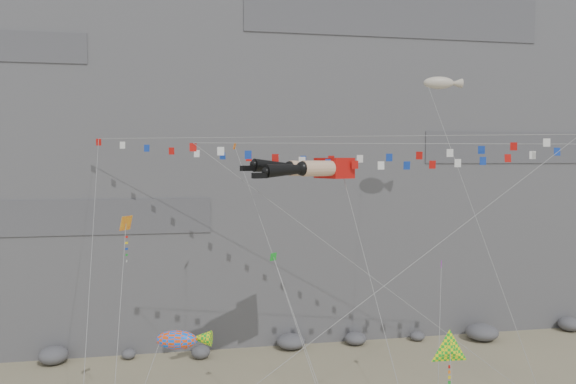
# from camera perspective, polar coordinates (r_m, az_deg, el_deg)

# --- Properties ---
(cliff) EXTENTS (80.00, 28.00, 50.00)m
(cliff) POSITION_cam_1_polar(r_m,az_deg,el_deg) (64.45, -2.29, 10.57)
(cliff) COLOR slate
(cliff) RESTS_ON ground
(talus_boulders) EXTENTS (60.00, 3.00, 1.20)m
(talus_boulders) POSITION_cam_1_polar(r_m,az_deg,el_deg) (51.76, 0.31, -14.98)
(talus_boulders) COLOR #5C5B60
(talus_boulders) RESTS_ON ground
(legs_kite) EXTENTS (7.94, 15.95, 21.74)m
(legs_kite) POSITION_cam_1_polar(r_m,az_deg,el_deg) (37.09, 2.15, 2.41)
(legs_kite) COLOR red
(legs_kite) RESTS_ON ground
(flag_banner_upper) EXTENTS (32.75, 21.07, 27.49)m
(flag_banner_upper) POSITION_cam_1_polar(r_m,az_deg,el_deg) (41.43, 2.97, 5.61)
(flag_banner_upper) COLOR red
(flag_banner_upper) RESTS_ON ground
(flag_banner_lower) EXTENTS (26.63, 7.51, 21.34)m
(flag_banner_lower) POSITION_cam_1_polar(r_m,az_deg,el_deg) (38.44, 10.76, 4.82)
(flag_banner_lower) COLOR red
(flag_banner_lower) RESTS_ON ground
(harlequin_kite) EXTENTS (1.89, 9.05, 15.30)m
(harlequin_kite) POSITION_cam_1_polar(r_m,az_deg,el_deg) (34.84, -16.14, -3.14)
(harlequin_kite) COLOR red
(harlequin_kite) RESTS_ON ground
(fish_windsock) EXTENTS (5.47, 3.91, 8.31)m
(fish_windsock) POSITION_cam_1_polar(r_m,az_deg,el_deg) (32.38, -11.26, -14.54)
(fish_windsock) COLOR #FF490D
(fish_windsock) RESTS_ON ground
(delta_kite) EXTENTS (3.72, 6.12, 8.88)m
(delta_kite) POSITION_cam_1_polar(r_m,az_deg,el_deg) (33.24, 16.14, -15.29)
(delta_kite) COLOR #FFF60D
(delta_kite) RESTS_ON ground
(blimp_windsock) EXTENTS (3.73, 13.66, 26.28)m
(blimp_windsock) POSITION_cam_1_polar(r_m,az_deg,el_deg) (46.63, 15.09, 10.57)
(blimp_windsock) COLOR beige
(blimp_windsock) RESTS_ON ground
(small_kite_a) EXTENTS (5.24, 14.96, 23.34)m
(small_kite_a) POSITION_cam_1_polar(r_m,az_deg,el_deg) (39.92, -5.16, 3.87)
(small_kite_a) COLOR orange
(small_kite_a) RESTS_ON ground
(small_kite_b) EXTENTS (5.63, 10.51, 14.68)m
(small_kite_b) POSITION_cam_1_polar(r_m,az_deg,el_deg) (39.94, 15.30, -7.40)
(small_kite_b) COLOR purple
(small_kite_b) RESTS_ON ground
(small_kite_c) EXTENTS (3.18, 10.15, 14.60)m
(small_kite_c) POSITION_cam_1_polar(r_m,az_deg,el_deg) (34.98, -1.38, -6.95)
(small_kite_c) COLOR green
(small_kite_c) RESTS_ON ground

